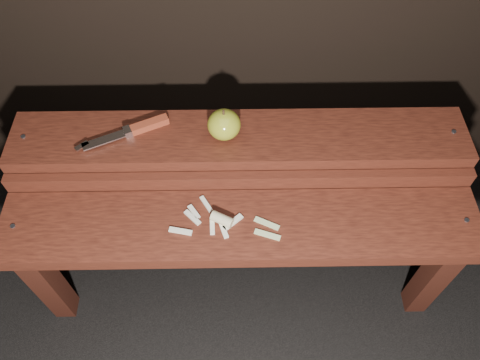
{
  "coord_description": "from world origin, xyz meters",
  "views": [
    {
      "loc": [
        -0.01,
        -0.63,
        1.42
      ],
      "look_at": [
        0.0,
        0.06,
        0.45
      ],
      "focal_mm": 35.0,
      "sensor_mm": 36.0,
      "label": 1
    }
  ],
  "objects_px": {
    "knife": "(138,129)",
    "bench_rear_tier": "(239,156)",
    "apple": "(224,125)",
    "bench_front_tier": "(241,240)"
  },
  "relations": [
    {
      "from": "knife",
      "to": "bench_rear_tier",
      "type": "bearing_deg",
      "value": -4.31
    },
    {
      "from": "bench_front_tier",
      "to": "knife",
      "type": "height_order",
      "value": "knife"
    },
    {
      "from": "bench_front_tier",
      "to": "apple",
      "type": "distance_m",
      "value": 0.3
    },
    {
      "from": "apple",
      "to": "bench_rear_tier",
      "type": "bearing_deg",
      "value": -6.36
    },
    {
      "from": "bench_front_tier",
      "to": "apple",
      "type": "height_order",
      "value": "apple"
    },
    {
      "from": "bench_front_tier",
      "to": "knife",
      "type": "distance_m",
      "value": 0.39
    },
    {
      "from": "bench_rear_tier",
      "to": "knife",
      "type": "height_order",
      "value": "knife"
    },
    {
      "from": "bench_front_tier",
      "to": "bench_rear_tier",
      "type": "relative_size",
      "value": 1.0
    },
    {
      "from": "bench_front_tier",
      "to": "knife",
      "type": "relative_size",
      "value": 5.13
    },
    {
      "from": "apple",
      "to": "knife",
      "type": "distance_m",
      "value": 0.23
    }
  ]
}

